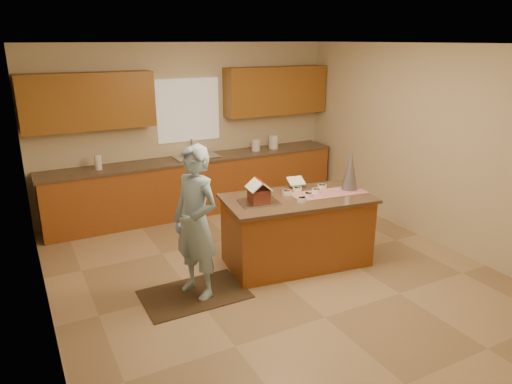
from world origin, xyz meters
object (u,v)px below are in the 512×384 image
island_base (297,232)px  tinsel_tree (350,170)px  gingerbread_house (259,193)px  boy (196,223)px

island_base → tinsel_tree: (0.75, -0.05, 0.73)m
tinsel_tree → gingerbread_house: (-1.29, 0.08, -0.14)m
island_base → gingerbread_house: bearing=-174.8°
island_base → gingerbread_house: 0.80m
island_base → gingerbread_house: size_ratio=5.72×
boy → gingerbread_house: bearing=79.5°
tinsel_tree → boy: 2.18m
island_base → boy: boy is taller
gingerbread_house → tinsel_tree: bearing=-3.5°
island_base → tinsel_tree: tinsel_tree is taller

